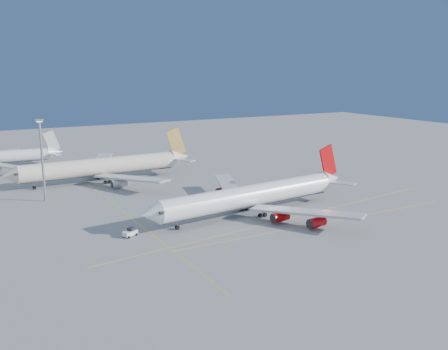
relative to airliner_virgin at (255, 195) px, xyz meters
The scene contains 6 objects.
ground 9.31m from the airliner_virgin, 22.98° to the right, with size 500.00×500.00×0.00m, color slate.
taxiway_lines 9.90m from the airliner_virgin, 156.37° to the left, with size 118.86×140.00×0.02m.
airliner_virgin is the anchor object (origin of this frame).
airliner_etihad 67.76m from the airliner_virgin, 112.67° to the left, with size 70.22×64.93×18.34m.
pushback_tug 38.29m from the airliner_virgin, behind, with size 4.16×3.44×2.09m.
light_mast 67.37m from the airliner_virgin, 139.48° to the left, with size 2.24×2.24×25.87m.
Camera 1 is at (-81.98, -114.31, 41.12)m, focal length 40.00 mm.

